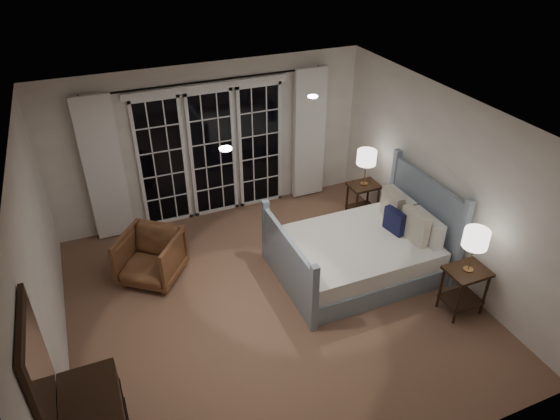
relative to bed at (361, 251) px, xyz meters
name	(u,v)px	position (x,y,z in m)	size (l,w,h in m)	color
floor	(271,303)	(-1.42, -0.15, -0.32)	(5.00, 5.00, 0.00)	brown
ceiling	(269,123)	(-1.42, -0.15, 2.18)	(5.00, 5.00, 0.00)	silver
wall_left	(41,276)	(-3.92, -0.15, 0.93)	(0.02, 5.00, 2.50)	white
wall_right	(443,183)	(1.08, -0.15, 0.93)	(0.02, 5.00, 2.50)	white
wall_back	(211,142)	(-1.42, 2.35, 0.93)	(5.00, 0.02, 2.50)	white
wall_front	(389,385)	(-1.42, -2.65, 0.93)	(5.00, 0.02, 2.50)	white
french_doors	(213,152)	(-1.42, 2.31, 0.77)	(2.50, 0.04, 2.20)	black
curtain_rod	(208,81)	(-1.42, 2.25, 1.93)	(0.03, 0.03, 3.50)	black
curtain_left	(104,170)	(-3.07, 2.23, 0.83)	(0.55, 0.10, 2.25)	silver
curtain_right	(309,135)	(0.23, 2.23, 0.83)	(0.55, 0.10, 2.25)	silver
downlight_a	(313,97)	(-0.62, 0.45, 2.17)	(0.12, 0.12, 0.01)	white
downlight_b	(226,149)	(-2.02, -0.55, 2.17)	(0.12, 0.12, 0.01)	white
bed	(361,251)	(0.00, 0.00, 0.00)	(2.17, 1.55, 1.26)	gray
nightstand_left	(464,284)	(0.75, -1.21, 0.11)	(0.50, 0.40, 0.65)	black
nightstand_right	(363,196)	(0.73, 1.20, 0.08)	(0.47, 0.38, 0.62)	black
lamp_left	(476,239)	(0.75, -1.21, 0.80)	(0.30, 0.30, 0.58)	#AB7844
lamp_right	(367,158)	(0.73, 1.20, 0.76)	(0.31, 0.31, 0.59)	#AB7844
armchair	(151,257)	(-2.73, 0.96, 0.03)	(0.76, 0.78, 0.71)	brown
mirror	(38,371)	(-3.88, -1.74, 1.23)	(0.05, 0.85, 1.00)	black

